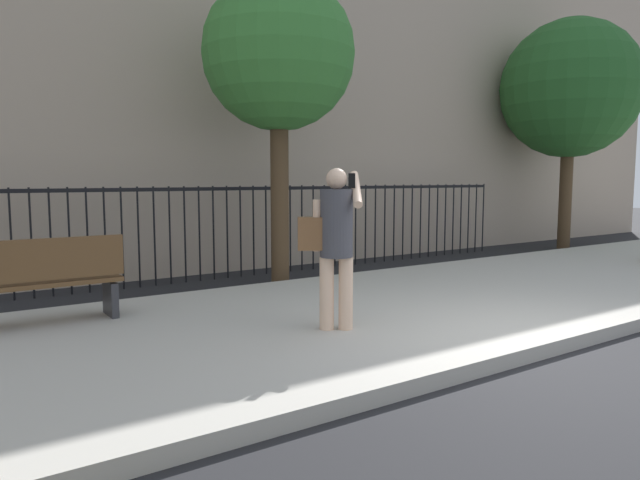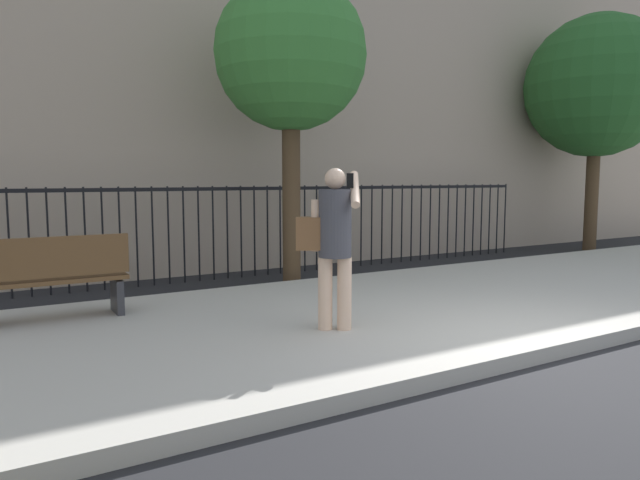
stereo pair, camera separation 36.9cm
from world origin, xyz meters
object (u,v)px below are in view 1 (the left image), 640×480
(street_bench, at_px, (44,279))
(street_tree_mid, at_px, (570,89))
(street_tree_near, at_px, (279,56))
(pedestrian_on_phone, at_px, (334,237))

(street_bench, relative_size, street_tree_mid, 0.29)
(street_tree_near, relative_size, street_tree_mid, 0.88)
(pedestrian_on_phone, height_order, street_tree_mid, street_tree_mid)
(street_tree_near, height_order, street_tree_mid, street_tree_mid)
(pedestrian_on_phone, relative_size, street_tree_near, 0.35)
(pedestrian_on_phone, bearing_deg, street_bench, 142.71)
(pedestrian_on_phone, relative_size, street_bench, 1.05)
(street_bench, bearing_deg, street_tree_near, 19.57)
(street_bench, xyz_separation_m, street_tree_mid, (12.01, 1.65, 3.21))
(pedestrian_on_phone, bearing_deg, street_tree_near, 68.92)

